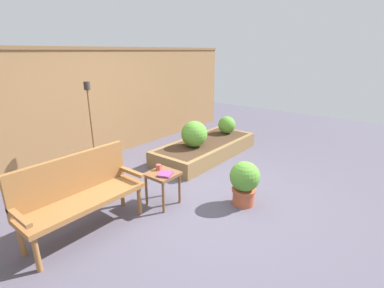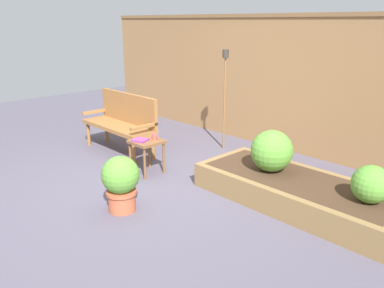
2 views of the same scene
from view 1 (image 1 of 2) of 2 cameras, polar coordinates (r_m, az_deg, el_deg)
ground_plane at (r=4.26m, az=0.76°, el=-11.05°), size 14.00×14.00×0.00m
fence_back at (r=5.77m, az=-20.25°, el=7.26°), size 8.40×0.14×2.16m
garden_bench at (r=3.60m, az=-21.85°, el=-8.51°), size 1.44×0.48×0.94m
side_table at (r=3.98m, az=-5.94°, el=-6.89°), size 0.40×0.40×0.48m
cup_on_table at (r=4.04m, az=-6.74°, el=-4.66°), size 0.11×0.07×0.08m
book_on_table at (r=3.87m, az=-5.41°, el=-6.07°), size 0.25×0.23×0.03m
potted_boxwood at (r=4.04m, az=10.54°, el=-7.37°), size 0.42×0.42×0.64m
raised_planter_bed at (r=5.88m, az=2.77°, el=-0.92°), size 2.40×1.00×0.30m
shrub_near_bench at (r=5.47m, az=0.46°, el=2.04°), size 0.51×0.51×0.51m
shrub_far_corner at (r=6.43m, az=7.03°, el=3.85°), size 0.39×0.39×0.39m
tiki_torch at (r=4.97m, az=-19.88°, el=5.97°), size 0.10×0.10×1.62m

